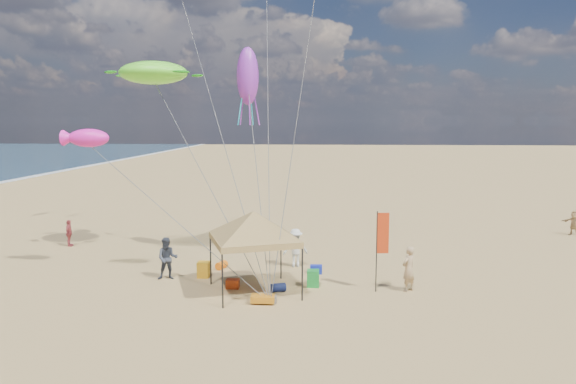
% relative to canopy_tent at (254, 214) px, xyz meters
% --- Properties ---
extents(ground, '(280.00, 280.00, 0.00)m').
position_rel_canopy_tent_xyz_m(ground, '(1.30, -2.00, -3.22)').
color(ground, tan).
rests_on(ground, ground).
extents(canopy_tent, '(5.89, 5.89, 3.87)m').
position_rel_canopy_tent_xyz_m(canopy_tent, '(0.00, 0.00, 0.00)').
color(canopy_tent, black).
rests_on(canopy_tent, ground).
extents(feather_flag, '(0.51, 0.09, 3.33)m').
position_rel_canopy_tent_xyz_m(feather_flag, '(5.11, 0.42, -1.01)').
color(feather_flag, black).
rests_on(feather_flag, ground).
extents(cooler_red, '(0.54, 0.38, 0.38)m').
position_rel_canopy_tent_xyz_m(cooler_red, '(-0.97, 0.44, -3.03)').
color(cooler_red, '#A4320D').
rests_on(cooler_red, ground).
extents(cooler_blue, '(0.54, 0.38, 0.38)m').
position_rel_canopy_tent_xyz_m(cooler_blue, '(2.46, 2.90, -3.03)').
color(cooler_blue, '#1425A6').
rests_on(cooler_blue, ground).
extents(bag_navy, '(0.69, 0.54, 0.36)m').
position_rel_canopy_tent_xyz_m(bag_navy, '(0.96, 0.09, -3.04)').
color(bag_navy, '#0E163F').
rests_on(bag_navy, ground).
extents(bag_orange, '(0.54, 0.69, 0.36)m').
position_rel_canopy_tent_xyz_m(bag_orange, '(-2.01, 3.36, -3.04)').
color(bag_orange, orange).
rests_on(bag_orange, ground).
extents(chair_green, '(0.50, 0.50, 0.70)m').
position_rel_canopy_tent_xyz_m(chair_green, '(2.37, 0.93, -2.87)').
color(chair_green, '#18862F').
rests_on(chair_green, ground).
extents(chair_yellow, '(0.50, 0.50, 0.70)m').
position_rel_canopy_tent_xyz_m(chair_yellow, '(-2.55, 1.95, -2.87)').
color(chair_yellow, yellow).
rests_on(chair_yellow, ground).
extents(crate_grey, '(0.34, 0.30, 0.28)m').
position_rel_canopy_tent_xyz_m(crate_grey, '(0.84, -1.26, -3.08)').
color(crate_grey, slate).
rests_on(crate_grey, ground).
extents(beach_cart, '(0.90, 0.50, 0.24)m').
position_rel_canopy_tent_xyz_m(beach_cart, '(0.51, -1.38, -3.02)').
color(beach_cart, '#C37615').
rests_on(beach_cart, ground).
extents(person_near_a, '(0.80, 0.80, 1.86)m').
position_rel_canopy_tent_xyz_m(person_near_a, '(6.27, 0.58, -2.29)').
color(person_near_a, tan).
rests_on(person_near_a, ground).
extents(person_near_b, '(1.04, 0.88, 1.87)m').
position_rel_canopy_tent_xyz_m(person_near_b, '(-4.04, 1.52, -2.28)').
color(person_near_b, '#363C49').
rests_on(person_near_b, ground).
extents(person_near_c, '(1.34, 1.00, 1.84)m').
position_rel_canopy_tent_xyz_m(person_near_c, '(1.45, 4.00, -2.30)').
color(person_near_c, silver).
rests_on(person_near_c, ground).
extents(person_far_a, '(0.52, 0.92, 1.49)m').
position_rel_canopy_tent_xyz_m(person_far_a, '(-11.35, 7.37, -2.47)').
color(person_far_a, '#B7464A').
rests_on(person_far_a, ground).
extents(person_far_c, '(1.30, 1.34, 1.52)m').
position_rel_canopy_tent_xyz_m(person_far_c, '(17.99, 12.35, -2.46)').
color(person_far_c, tan).
rests_on(person_far_c, ground).
extents(turtle_kite, '(3.63, 3.05, 1.11)m').
position_rel_canopy_tent_xyz_m(turtle_kite, '(-5.53, 5.01, 6.02)').
color(turtle_kite, '#69FF2F').
rests_on(turtle_kite, ground).
extents(fish_kite, '(1.96, 1.31, 0.80)m').
position_rel_canopy_tent_xyz_m(fish_kite, '(-7.40, 1.67, 2.98)').
color(fish_kite, '#FF21BA').
rests_on(fish_kite, ground).
extents(squid_kite, '(1.34, 1.34, 2.70)m').
position_rel_canopy_tent_xyz_m(squid_kite, '(-0.85, 4.55, 5.80)').
color(squid_kite, purple).
rests_on(squid_kite, ground).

